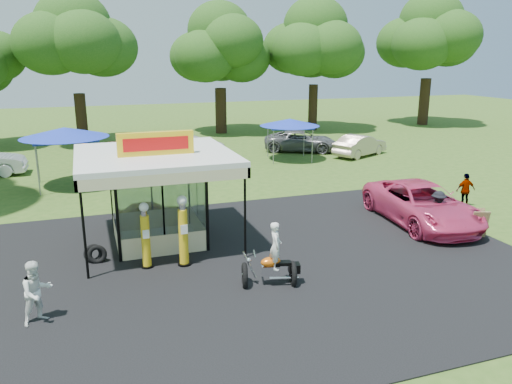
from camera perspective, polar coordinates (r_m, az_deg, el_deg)
ground at (r=14.91m, az=-0.33°, el=-11.33°), size 120.00×120.00×0.00m
asphalt_apron at (r=16.63m, az=-2.57°, el=-8.33°), size 20.00×14.00×0.04m
gas_station_kiosk at (r=18.43m, az=-11.29°, el=-0.42°), size 5.40×5.40×4.18m
gas_pump_left at (r=16.43m, az=-12.50°, el=-5.07°), size 0.41×0.41×2.23m
gas_pump_right at (r=16.35m, az=-8.32°, el=-4.63°), size 0.45×0.45×2.40m
motorcycle at (r=14.99m, az=1.99°, el=-7.79°), size 1.82×1.19×2.07m
spare_tires at (r=17.54m, az=-17.89°, el=-6.76°), size 0.76×0.45×0.65m
a_frame_sign at (r=20.63m, az=24.03°, el=-3.33°), size 0.67×0.74×1.11m
kiosk_car at (r=20.89m, az=-11.96°, el=-2.30°), size 2.82×1.13×0.96m
pink_sedan at (r=21.48m, az=18.41°, el=-1.30°), size 3.24×6.17×1.66m
spectator_west at (r=14.16m, az=-23.77°, el=-10.44°), size 1.03×0.96×1.69m
spectator_east_a at (r=20.90m, az=20.04°, el=-2.01°), size 1.10×0.72×1.59m
spectator_east_b at (r=24.62m, az=22.83°, el=0.21°), size 0.96×0.51×1.55m
bg_car_b at (r=33.26m, az=-14.96°, el=4.41°), size 4.87×2.41×1.36m
bg_car_c at (r=34.20m, az=-7.35°, el=5.29°), size 4.98×2.93×1.59m
bg_car_d at (r=36.23m, az=5.22°, el=5.82°), size 5.83×4.59×1.47m
bg_car_e at (r=35.10m, az=11.80°, el=5.25°), size 4.67×3.35×1.46m
tent_west at (r=27.77m, az=-21.05°, el=6.31°), size 4.46×4.46×3.11m
tent_east at (r=32.83m, az=3.87°, el=7.91°), size 3.89×3.89×2.72m
oak_far_c at (r=40.63m, az=-19.97°, el=14.93°), size 9.39×9.39×11.07m
oak_far_d at (r=44.53m, az=-4.16°, el=15.66°), size 9.18×9.18×10.93m
oak_far_e at (r=46.60m, az=6.72°, el=16.04°), size 9.65×9.65×11.49m
oak_far_f at (r=52.76m, az=19.20°, el=15.85°), size 10.22×10.22×12.31m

